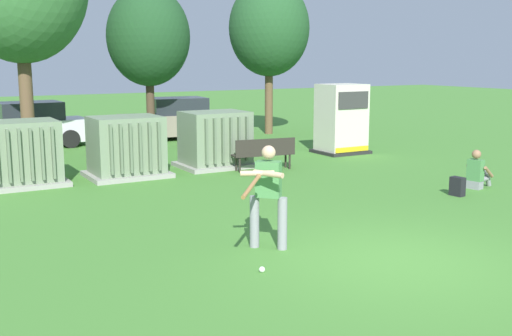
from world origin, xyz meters
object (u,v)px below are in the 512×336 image
at_px(transformer_mid_east, 215,140).
at_px(generator_enclosure, 341,119).
at_px(batter, 268,192).
at_px(sports_ball, 262,269).
at_px(transformer_mid_west, 126,147).
at_px(backpack, 458,187).
at_px(parked_car_leftmost, 27,127).
at_px(seated_spectator, 477,173).
at_px(parked_car_left_of_center, 175,120).
at_px(park_bench, 264,152).
at_px(transformer_west, 21,154).

height_order(transformer_mid_east, generator_enclosure, generator_enclosure).
bearing_deg(batter, sports_ball, -124.84).
xyz_separation_m(transformer_mid_west, transformer_mid_east, (2.73, 0.18, 0.00)).
height_order(transformer_mid_east, backpack, transformer_mid_east).
distance_m(transformer_mid_west, backpack, 8.50).
xyz_separation_m(transformer_mid_east, parked_car_leftmost, (-4.05, 6.87, -0.04)).
distance_m(generator_enclosure, seated_spectator, 6.32).
xyz_separation_m(parked_car_leftmost, parked_car_left_of_center, (5.50, -0.33, 0.00)).
xyz_separation_m(park_bench, seated_spectator, (3.30, -4.67, -0.16)).
xyz_separation_m(transformer_west, transformer_mid_west, (2.66, -0.18, 0.00)).
xyz_separation_m(backpack, parked_car_left_of_center, (-1.70, 12.83, 0.54)).
relative_size(parked_car_leftmost, parked_car_left_of_center, 0.98).
xyz_separation_m(seated_spectator, backpack, (-1.08, -0.38, -0.16)).
distance_m(transformer_mid_west, generator_enclosure, 7.60).
bearing_deg(park_bench, sports_ball, -120.77).
bearing_deg(seated_spectator, backpack, -160.72).
xyz_separation_m(transformer_mid_east, generator_enclosure, (4.84, 0.33, 0.35)).
distance_m(sports_ball, parked_car_left_of_center, 15.86).
bearing_deg(transformer_mid_west, parked_car_left_of_center, 58.09).
bearing_deg(parked_car_leftmost, transformer_mid_east, -59.52).
distance_m(batter, parked_car_left_of_center, 14.75).
relative_size(batter, parked_car_leftmost, 0.41).
bearing_deg(generator_enclosure, batter, -133.80).
relative_size(generator_enclosure, parked_car_leftmost, 0.54).
relative_size(sports_ball, seated_spectator, 0.09).
bearing_deg(transformer_mid_east, parked_car_leftmost, 120.48).
bearing_deg(transformer_mid_east, parked_car_left_of_center, 77.47).
xyz_separation_m(generator_enclosure, backpack, (-1.69, -6.62, -0.92)).
xyz_separation_m(transformer_mid_west, parked_car_leftmost, (-1.31, 7.05, -0.04)).
height_order(transformer_west, park_bench, transformer_west).
bearing_deg(backpack, parked_car_leftmost, 118.69).
relative_size(transformer_west, batter, 1.21).
bearing_deg(transformer_mid_east, generator_enclosure, 3.96).
bearing_deg(backpack, generator_enclosure, 75.68).
xyz_separation_m(transformer_west, sports_ball, (1.98, -8.53, -0.74)).
xyz_separation_m(generator_enclosure, sports_ball, (-8.26, -8.87, -1.09)).
bearing_deg(generator_enclosure, sports_ball, -132.95).
xyz_separation_m(transformer_west, transformer_mid_east, (5.39, 0.01, 0.00)).
height_order(seated_spectator, parked_car_left_of_center, parked_car_left_of_center).
height_order(generator_enclosure, batter, generator_enclosure).
relative_size(backpack, parked_car_leftmost, 0.10).
height_order(park_bench, batter, batter).
bearing_deg(transformer_mid_west, generator_enclosure, 3.89).
relative_size(transformer_west, parked_car_left_of_center, 0.48).
height_order(seated_spectator, parked_car_leftmost, parked_car_leftmost).
height_order(transformer_west, sports_ball, transformer_west).
bearing_deg(transformer_mid_east, seated_spectator, -54.40).
bearing_deg(generator_enclosure, transformer_mid_east, -176.04).
relative_size(transformer_mid_west, park_bench, 1.14).
distance_m(park_bench, parked_car_left_of_center, 7.80).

